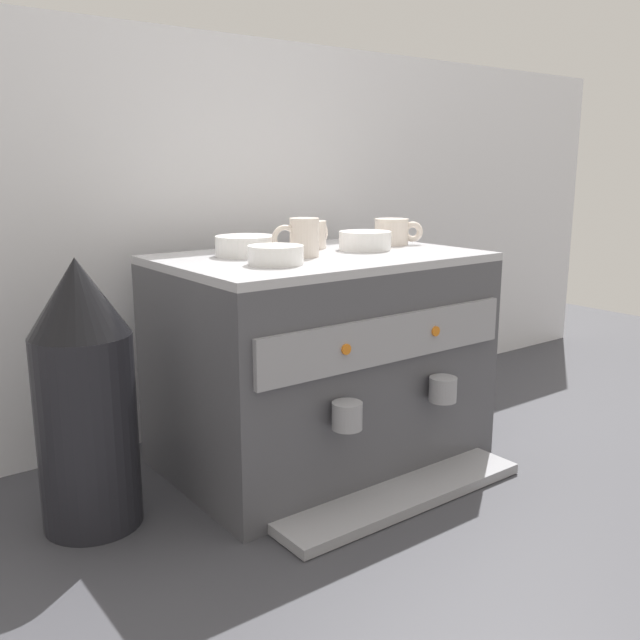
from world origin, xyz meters
name	(u,v)px	position (x,y,z in m)	size (l,w,h in m)	color
ground_plane	(320,456)	(0.00, 0.00, 0.00)	(4.00, 4.00, 0.00)	#38383D
tiled_backsplash_wall	(240,236)	(0.00, 0.33, 0.47)	(2.80, 0.03, 0.94)	silver
espresso_machine	(321,360)	(0.00, 0.00, 0.23)	(0.66, 0.54, 0.46)	#4C4C51
ceramic_cup_0	(302,238)	(-0.06, -0.01, 0.50)	(0.10, 0.06, 0.08)	beige
ceramic_cup_1	(311,234)	(0.05, 0.10, 0.49)	(0.10, 0.07, 0.06)	beige
ceramic_cup_2	(393,232)	(0.25, 0.04, 0.49)	(0.10, 0.09, 0.06)	beige
ceramic_bowl_0	(246,246)	(-0.14, 0.07, 0.48)	(0.13, 0.13, 0.04)	white
ceramic_bowl_1	(364,241)	(0.12, 0.00, 0.48)	(0.12, 0.12, 0.04)	white
ceramic_bowl_2	(276,255)	(-0.16, -0.07, 0.47)	(0.11, 0.11, 0.04)	white
coffee_grinder	(85,396)	(-0.51, 0.01, 0.24)	(0.17, 0.17, 0.49)	black
milk_pitcher	(460,388)	(0.44, -0.01, 0.08)	(0.10, 0.10, 0.15)	#B7B7BC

